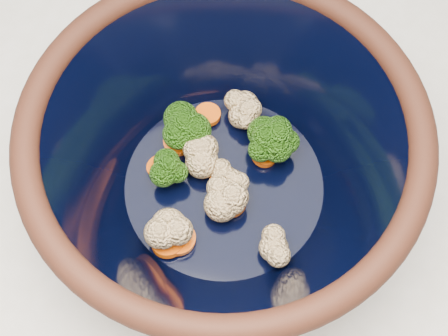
{
  "coord_description": "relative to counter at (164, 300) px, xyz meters",
  "views": [
    {
      "loc": [
        0.15,
        -0.23,
        1.48
      ],
      "look_at": [
        0.1,
        0.01,
        0.97
      ],
      "focal_mm": 50.0,
      "sensor_mm": 36.0,
      "label": 1
    }
  ],
  "objects": [
    {
      "name": "vegetable_pile",
      "position": [
        0.1,
        0.03,
        0.51
      ],
      "size": [
        0.15,
        0.18,
        0.05
      ],
      "color": "#608442",
      "rests_on": "mixing_bowl"
    },
    {
      "name": "mixing_bowl",
      "position": [
        0.1,
        0.01,
        0.53
      ],
      "size": [
        0.43,
        0.43,
        0.15
      ],
      "rotation": [
        0.0,
        0.0,
        -0.38
      ],
      "color": "black",
      "rests_on": "counter"
    },
    {
      "name": "counter",
      "position": [
        0.0,
        0.0,
        0.0
      ],
      "size": [
        1.2,
        1.2,
        0.9
      ],
      "primitive_type": "cube",
      "color": "silver",
      "rests_on": "ground"
    }
  ]
}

